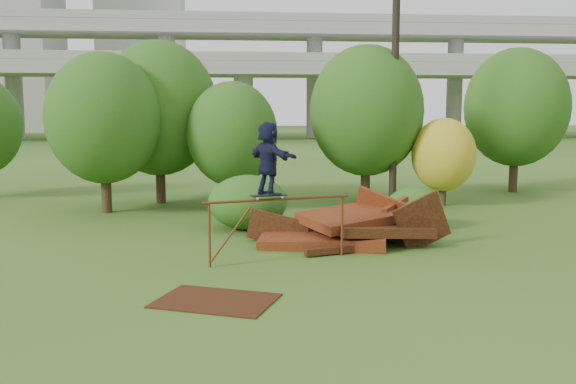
{
  "coord_description": "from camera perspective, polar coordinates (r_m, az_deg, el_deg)",
  "views": [
    {
      "loc": [
        -2.42,
        -13.87,
        3.69
      ],
      "look_at": [
        -0.8,
        2.0,
        1.6
      ],
      "focal_mm": 40.0,
      "sensor_mm": 36.0,
      "label": 1
    }
  ],
  "objects": [
    {
      "name": "scrap_pile",
      "position": [
        17.62,
        5.22,
        -3.37
      ],
      "size": [
        5.55,
        3.28,
        1.87
      ],
      "color": "#40160B",
      "rests_on": "ground"
    },
    {
      "name": "shrub_right",
      "position": [
        20.18,
        11.16,
        -1.39
      ],
      "size": [
        1.79,
        1.64,
        1.27
      ],
      "primitive_type": "ellipsoid",
      "color": "#234B14",
      "rests_on": "ground"
    },
    {
      "name": "tree_5",
      "position": [
        29.9,
        19.64,
        7.09
      ],
      "size": [
        4.48,
        4.48,
        6.3
      ],
      "color": "black",
      "rests_on": "ground"
    },
    {
      "name": "skater",
      "position": [
        15.19,
        -1.75,
        3.0
      ],
      "size": [
        1.31,
        1.63,
        1.74
      ],
      "primitive_type": "imported",
      "rotation": [
        0.0,
        0.0,
        2.15
      ],
      "color": "#161737",
      "rests_on": "skateboard"
    },
    {
      "name": "building_right",
      "position": [
        117.12,
        -12.75,
        12.35
      ],
      "size": [
        14.0,
        14.0,
        28.0
      ],
      "primitive_type": "cube",
      "color": "#9E9E99",
      "rests_on": "ground"
    },
    {
      "name": "shrub_left",
      "position": [
        19.63,
        -3.61,
        -0.91
      ],
      "size": [
        2.41,
        2.23,
        1.67
      ],
      "primitive_type": "ellipsoid",
      "color": "#234B14",
      "rests_on": "ground"
    },
    {
      "name": "ground",
      "position": [
        14.56,
        3.96,
        -7.24
      ],
      "size": [
        240.0,
        240.0,
        0.0
      ],
      "primitive_type": "plane",
      "color": "#2D5116",
      "rests_on": "ground"
    },
    {
      "name": "skateboard",
      "position": [
        15.29,
        -1.74,
        -0.31
      ],
      "size": [
        0.9,
        0.45,
        0.09
      ],
      "rotation": [
        0.0,
        0.0,
        0.26
      ],
      "color": "black",
      "rests_on": "grind_rail"
    },
    {
      "name": "utility_pole",
      "position": [
        24.43,
        9.48,
        10.43
      ],
      "size": [
        1.4,
        0.28,
        9.84
      ],
      "color": "black",
      "rests_on": "ground"
    },
    {
      "name": "tree_2",
      "position": [
        23.46,
        -4.97,
        5.15
      ],
      "size": [
        3.31,
        3.31,
        4.67
      ],
      "color": "black",
      "rests_on": "ground"
    },
    {
      "name": "flat_plate",
      "position": [
        12.58,
        -6.45,
        -9.57
      ],
      "size": [
        2.65,
        2.31,
        0.03
      ],
      "primitive_type": "cube",
      "rotation": [
        0.0,
        0.0,
        -0.4
      ],
      "color": "#361A0B",
      "rests_on": "ground"
    },
    {
      "name": "tree_0",
      "position": [
        23.47,
        -16.06,
        6.32
      ],
      "size": [
        4.0,
        4.0,
        5.65
      ],
      "color": "black",
      "rests_on": "ground"
    },
    {
      "name": "tree_3",
      "position": [
        25.24,
        6.98,
        7.17
      ],
      "size": [
        4.42,
        4.42,
        6.13
      ],
      "color": "black",
      "rests_on": "ground"
    },
    {
      "name": "freeway_overpass",
      "position": [
        77.11,
        -4.09,
        12.39
      ],
      "size": [
        160.0,
        15.0,
        13.7
      ],
      "color": "gray",
      "rests_on": "ground"
    },
    {
      "name": "tree_4",
      "position": [
        24.97,
        13.67,
        3.23
      ],
      "size": [
        2.41,
        2.41,
        3.33
      ],
      "color": "black",
      "rests_on": "ground"
    },
    {
      "name": "grind_rail",
      "position": [
        15.43,
        -0.87,
        -1.82
      ],
      "size": [
        3.6,
        1.03,
        1.55
      ],
      "color": "#61280F",
      "rests_on": "ground"
    },
    {
      "name": "tree_1",
      "position": [
        25.36,
        -11.42,
        7.3
      ],
      "size": [
        4.52,
        4.52,
        6.28
      ],
      "color": "black",
      "rests_on": "ground"
    }
  ]
}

